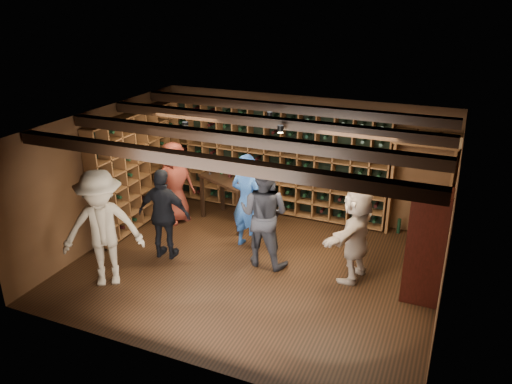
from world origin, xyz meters
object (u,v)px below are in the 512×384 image
at_px(guest_red_floral, 175,182).
at_px(guest_khaki, 102,229).
at_px(guest_beige, 356,233).
at_px(tasting_table, 229,184).
at_px(display_cabinet, 425,248).
at_px(man_blue_shirt, 247,202).
at_px(man_grey_suit, 264,214).
at_px(guest_woman_black, 164,215).

height_order(guest_red_floral, guest_khaki, guest_khaki).
relative_size(guest_beige, tasting_table, 1.15).
bearing_deg(display_cabinet, tasting_table, 161.59).
bearing_deg(display_cabinet, man_blue_shirt, 171.15).
bearing_deg(guest_beige, man_grey_suit, -74.00).
relative_size(man_grey_suit, tasting_table, 1.31).
xyz_separation_m(man_grey_suit, guest_khaki, (-2.09, -1.57, 0.04)).
relative_size(man_blue_shirt, man_grey_suit, 0.97).
height_order(display_cabinet, guest_khaki, guest_khaki).
relative_size(man_blue_shirt, guest_khaki, 0.93).
xyz_separation_m(man_grey_suit, guest_woman_black, (-1.67, -0.48, -0.10)).
height_order(display_cabinet, man_blue_shirt, man_blue_shirt).
distance_m(display_cabinet, tasting_table, 4.08).
bearing_deg(tasting_table, display_cabinet, 6.56).
distance_m(man_grey_suit, guest_red_floral, 2.48).
distance_m(guest_woman_black, tasting_table, 1.78).
bearing_deg(man_blue_shirt, guest_red_floral, -3.79).
bearing_deg(guest_beige, guest_woman_black, -67.96).
xyz_separation_m(man_grey_suit, guest_beige, (1.54, 0.12, -0.11)).
bearing_deg(man_blue_shirt, guest_beige, -178.65).
relative_size(man_grey_suit, guest_khaki, 0.95).
bearing_deg(man_grey_suit, man_blue_shirt, -38.56).
distance_m(man_grey_suit, tasting_table, 1.77).
height_order(man_blue_shirt, guest_red_floral, man_blue_shirt).
relative_size(display_cabinet, guest_red_floral, 1.05).
xyz_separation_m(display_cabinet, guest_khaki, (-4.71, -1.53, 0.11)).
relative_size(guest_woman_black, guest_beige, 1.01).
xyz_separation_m(guest_woman_black, tasting_table, (0.42, 1.73, 0.01)).
distance_m(man_grey_suit, guest_khaki, 2.62).
xyz_separation_m(guest_red_floral, guest_khaki, (0.22, -2.48, 0.13)).
bearing_deg(tasting_table, guest_woman_black, -78.70).
xyz_separation_m(man_blue_shirt, guest_khaki, (-1.58, -2.02, 0.07)).
relative_size(man_blue_shirt, guest_woman_black, 1.09).
relative_size(man_blue_shirt, guest_red_floral, 1.07).
height_order(display_cabinet, guest_red_floral, display_cabinet).
bearing_deg(man_blue_shirt, display_cabinet, -178.38).
bearing_deg(display_cabinet, guest_red_floral, 169.15).
bearing_deg(guest_khaki, man_blue_shirt, 18.12).
bearing_deg(guest_khaki, display_cabinet, -15.74).
bearing_deg(man_grey_suit, display_cabinet, -177.92).
relative_size(man_grey_suit, guest_beige, 1.13).
bearing_deg(tasting_table, guest_khaki, -81.55).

